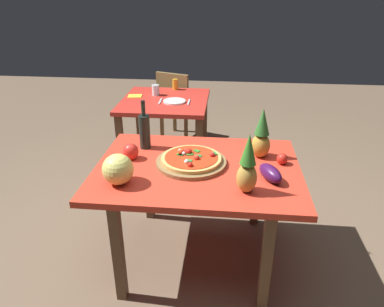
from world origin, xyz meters
The scene contains 20 objects.
ground_plane centered at (0.00, 0.00, 0.00)m, with size 10.00×10.00×0.00m, color brown.
display_table centered at (0.00, 0.00, 0.64)m, with size 1.30×0.96×0.72m.
background_table centered at (-0.45, 1.39, 0.61)m, with size 0.85×0.88×0.72m.
dining_chair centered at (-0.43, 2.06, 0.48)m, with size 0.51×0.51×0.85m.
pizza_board centered at (-0.04, 0.03, 0.74)m, with size 0.45×0.45×0.03m, color olive.
pizza centered at (-0.05, 0.03, 0.76)m, with size 0.39×0.39×0.06m.
wine_bottle centered at (-0.39, 0.25, 0.85)m, with size 0.08×0.08×0.34m.
pineapple_left centered at (0.29, -0.27, 0.88)m, with size 0.11×0.11×0.35m.
pineapple_right centered at (0.40, 0.18, 0.87)m, with size 0.12×0.12×0.34m.
melon centered at (-0.44, -0.26, 0.81)m, with size 0.18×0.18×0.18m, color #DAD368.
bell_pepper centered at (-0.45, 0.06, 0.77)m, with size 0.10×0.10×0.11m, color red.
eggplant centered at (0.44, -0.13, 0.77)m, with size 0.20×0.09×0.09m, color #3B1141.
tomato_near_board centered at (0.37, 0.32, 0.75)m, with size 0.06×0.06×0.06m, color red.
tomato_at_corner centered at (0.54, 0.09, 0.76)m, with size 0.07×0.07×0.07m, color red.
drinking_glass_juice centered at (-0.40, 1.77, 0.78)m, with size 0.06×0.06×0.11m, color gold.
drinking_glass_water centered at (-0.57, 1.53, 0.78)m, with size 0.08×0.08×0.11m, color silver.
dinner_plate centered at (-0.34, 1.32, 0.73)m, with size 0.22×0.22×0.02m, color white.
fork_utensil centered at (-0.48, 1.32, 0.73)m, with size 0.02×0.18×0.01m, color silver.
knife_utensil centered at (-0.20, 1.32, 0.73)m, with size 0.02×0.18×0.01m, color silver.
napkin_folded centered at (-0.77, 1.47, 0.73)m, with size 0.14×0.12×0.01m, color yellow.
Camera 1 is at (0.17, -2.01, 1.79)m, focal length 33.54 mm.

